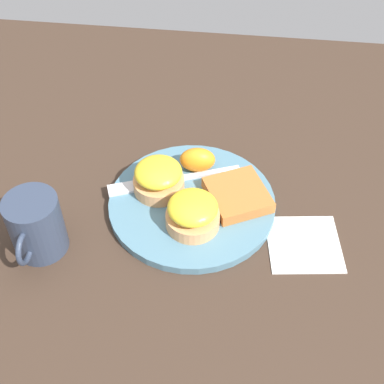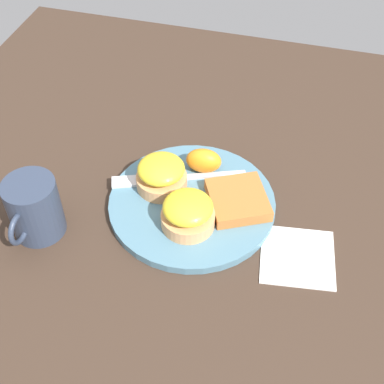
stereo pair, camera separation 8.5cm
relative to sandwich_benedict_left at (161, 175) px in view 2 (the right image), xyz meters
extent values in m
plane|color=#38281E|center=(0.02, 0.06, -0.04)|extent=(1.10, 1.10, 0.00)
cylinder|color=slate|center=(0.02, 0.06, -0.03)|extent=(0.27, 0.27, 0.01)
cylinder|color=tan|center=(0.00, 0.00, -0.01)|extent=(0.08, 0.08, 0.02)
ellipsoid|color=yellow|center=(0.00, 0.00, 0.01)|extent=(0.08, 0.08, 0.03)
cylinder|color=tan|center=(0.07, 0.06, -0.01)|extent=(0.08, 0.08, 0.02)
ellipsoid|color=yellow|center=(0.07, 0.06, 0.01)|extent=(0.08, 0.08, 0.03)
cube|color=#AF652D|center=(0.01, 0.13, -0.02)|extent=(0.12, 0.12, 0.02)
ellipsoid|color=orange|center=(-0.05, 0.05, 0.00)|extent=(0.04, 0.06, 0.04)
cube|color=silver|center=(-0.04, 0.07, -0.02)|extent=(0.05, 0.11, 0.00)
cube|color=silver|center=(0.01, -0.06, -0.02)|extent=(0.04, 0.05, 0.00)
cylinder|color=#2D384C|center=(0.13, -0.16, 0.01)|extent=(0.08, 0.08, 0.10)
torus|color=#2D384C|center=(0.17, -0.16, 0.01)|extent=(0.05, 0.01, 0.05)
cube|color=white|center=(0.08, 0.24, -0.04)|extent=(0.12, 0.12, 0.00)
camera|label=1|loc=(0.60, 0.13, 0.61)|focal=50.00mm
camera|label=2|loc=(0.58, 0.21, 0.61)|focal=50.00mm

